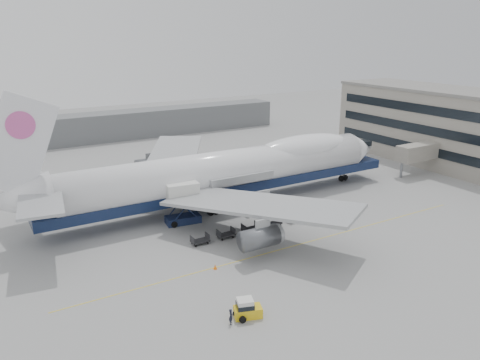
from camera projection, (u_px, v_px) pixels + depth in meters
ground at (268, 230)px, 65.48m from camera, size 260.00×260.00×0.00m
apron_line at (293, 246)px, 60.55m from camera, size 60.00×0.15×0.01m
hangar at (79, 129)px, 117.08m from camera, size 110.00×8.00×7.00m
airliner at (229, 170)px, 73.97m from camera, size 67.00×55.30×19.98m
catering_truck at (182, 200)px, 67.02m from camera, size 5.23×3.91×6.09m
baggage_tug at (247, 309)px, 45.14m from camera, size 2.97×2.18×1.95m
ground_worker at (231, 317)px, 44.04m from camera, size 0.61×0.69×1.59m
traffic_cone at (215, 267)px, 54.53m from camera, size 0.41×0.41×0.60m
dolly_0 at (200, 240)px, 60.94m from camera, size 2.30×1.35×1.30m
dolly_1 at (226, 234)px, 62.82m from camera, size 2.30×1.35×1.30m
dolly_2 at (250, 228)px, 64.70m from camera, size 2.30×1.35×1.30m
dolly_3 at (273, 223)px, 66.57m from camera, size 2.30×1.35×1.30m
dolly_4 at (295, 218)px, 68.45m from camera, size 2.30×1.35×1.30m
dolly_5 at (316, 213)px, 70.33m from camera, size 2.30×1.35×1.30m
dolly_6 at (335, 208)px, 72.21m from camera, size 2.30×1.35×1.30m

